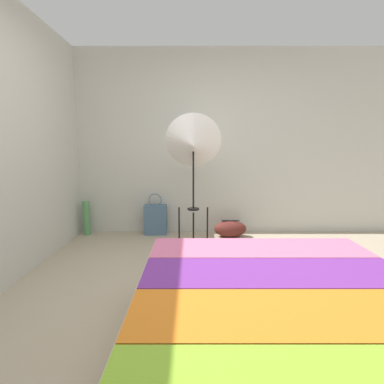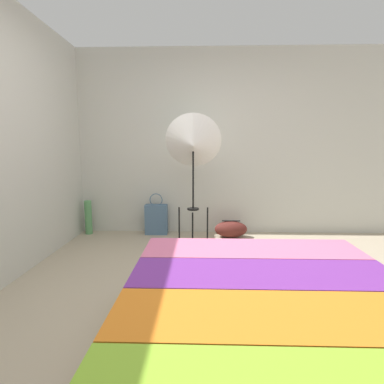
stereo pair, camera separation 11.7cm
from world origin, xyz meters
name	(u,v)px [view 2 (the right image)]	position (x,y,z in m)	size (l,w,h in m)	color
ground_plane	(205,314)	(0.00, 0.00, 0.00)	(14.00, 14.00, 0.00)	tan
wall_back	(204,143)	(0.00, 2.25, 1.30)	(8.00, 0.05, 2.60)	beige
wall_side_left	(30,141)	(-1.80, 1.00, 1.30)	(0.05, 8.00, 2.60)	beige
bed	(270,337)	(0.33, -0.63, 0.25)	(1.64, 1.90, 0.51)	brown
photo_umbrella	(193,144)	(-0.13, 1.65, 1.27)	(0.71, 0.44, 1.65)	black
tote_bag	(156,219)	(-0.67, 2.09, 0.22)	(0.32, 0.15, 0.59)	slate
duffel_bag	(231,229)	(0.38, 1.96, 0.11)	(0.45, 0.23, 0.24)	#5B231E
paper_roll	(88,217)	(-1.65, 2.06, 0.24)	(0.10, 0.10, 0.48)	#56995B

